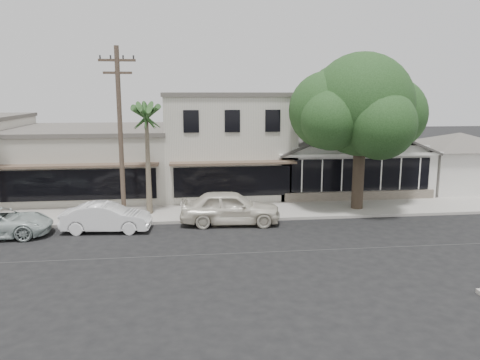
{
  "coord_description": "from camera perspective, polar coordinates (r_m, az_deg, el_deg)",
  "views": [
    {
      "loc": [
        -5.8,
        -18.87,
        6.77
      ],
      "look_at": [
        -2.84,
        6.0,
        2.05
      ],
      "focal_mm": 35.0,
      "sensor_mm": 36.0,
      "label": 1
    }
  ],
  "objects": [
    {
      "name": "row_building_midnear",
      "position": [
        33.29,
        -17.46,
        2.12
      ],
      "size": [
        10.0,
        10.0,
        4.2
      ],
      "primitive_type": "cube",
      "color": "#B5B0A2",
      "rests_on": "ground"
    },
    {
      "name": "shade_tree",
      "position": [
        27.44,
        14.25,
        8.54
      ],
      "size": [
        8.08,
        7.31,
        8.97
      ],
      "rotation": [
        0.0,
        0.0,
        0.39
      ],
      "color": "#433528",
      "rests_on": "ground"
    },
    {
      "name": "utility_pole",
      "position": [
        24.36,
        -14.38,
        5.68
      ],
      "size": [
        1.8,
        0.24,
        9.0
      ],
      "color": "brown",
      "rests_on": "ground"
    },
    {
      "name": "car_0",
      "position": [
        24.3,
        -1.2,
        -3.35
      ],
      "size": [
        5.3,
        2.45,
        1.76
      ],
      "primitive_type": "imported",
      "rotation": [
        0.0,
        0.0,
        1.5
      ],
      "color": "silver",
      "rests_on": "ground"
    },
    {
      "name": "corner_shop",
      "position": [
        33.41,
        12.15,
        3.3
      ],
      "size": [
        10.4,
        8.6,
        5.1
      ],
      "color": "silver",
      "rests_on": "ground"
    },
    {
      "name": "car_1",
      "position": [
        23.96,
        -15.98,
        -4.4
      ],
      "size": [
        4.4,
        1.82,
        1.42
      ],
      "primitive_type": "imported",
      "rotation": [
        0.0,
        0.0,
        1.49
      ],
      "color": "white",
      "rests_on": "ground"
    },
    {
      "name": "sidewalk_north",
      "position": [
        26.57,
        -11.34,
        -4.13
      ],
      "size": [
        90.0,
        3.5,
        0.15
      ],
      "primitive_type": "cube",
      "color": "#9E9991",
      "rests_on": "ground"
    },
    {
      "name": "side_cottage",
      "position": [
        36.21,
        24.96,
        1.3
      ],
      "size": [
        6.0,
        6.0,
        3.0
      ],
      "primitive_type": "cube",
      "color": "silver",
      "rests_on": "ground"
    },
    {
      "name": "row_building_near",
      "position": [
        32.68,
        -1.84,
        4.49
      ],
      "size": [
        8.0,
        10.0,
        6.5
      ],
      "primitive_type": "cube",
      "color": "beige",
      "rests_on": "ground"
    },
    {
      "name": "ground",
      "position": [
        20.87,
        9.85,
        -8.41
      ],
      "size": [
        140.0,
        140.0,
        0.0
      ],
      "primitive_type": "plane",
      "color": "black",
      "rests_on": "ground"
    },
    {
      "name": "palm_east",
      "position": [
        25.66,
        -11.37,
        7.8
      ],
      "size": [
        3.08,
        3.08,
        6.58
      ],
      "color": "#726651",
      "rests_on": "ground"
    }
  ]
}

